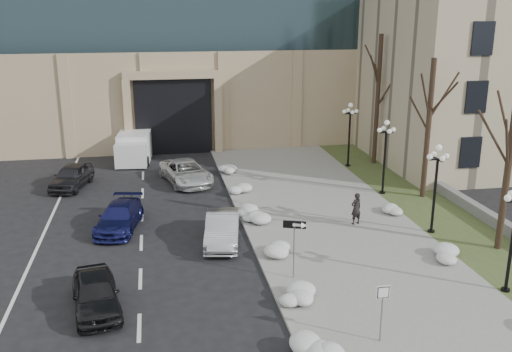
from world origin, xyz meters
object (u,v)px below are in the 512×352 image
(car_b, at_px, (222,229))
(car_c, at_px, (119,217))
(box_truck, at_px, (135,145))
(car_d, at_px, (186,172))
(lamppost_c, at_px, (385,147))
(car_e, at_px, (72,176))
(lamppost_d, at_px, (350,126))
(keep_sign, at_px, (382,302))
(one_way_sign, at_px, (298,232))
(lamppost_b, at_px, (436,177))
(car_a, at_px, (96,293))
(pedestrian, at_px, (356,209))

(car_b, bearing_deg, car_c, 160.96)
(car_b, bearing_deg, box_truck, 113.90)
(car_d, xyz_separation_m, lamppost_c, (11.92, -4.78, 2.33))
(car_e, relative_size, lamppost_d, 0.94)
(car_b, height_order, keep_sign, keep_sign)
(car_b, relative_size, one_way_sign, 1.69)
(keep_sign, distance_m, lamppost_b, 11.26)
(car_d, bearing_deg, car_a, -119.88)
(box_truck, relative_size, lamppost_c, 1.45)
(box_truck, height_order, one_way_sign, one_way_sign)
(box_truck, distance_m, keep_sign, 28.89)
(lamppost_b, bearing_deg, keep_sign, -125.69)
(car_c, height_order, car_d, car_d)
(car_d, relative_size, lamppost_c, 1.13)
(keep_sign, bearing_deg, lamppost_b, 54.80)
(car_e, bearing_deg, car_a, -66.00)
(car_e, relative_size, lamppost_b, 0.94)
(pedestrian, bearing_deg, box_truck, -72.22)
(pedestrian, bearing_deg, car_a, 9.54)
(pedestrian, bearing_deg, lamppost_c, -144.05)
(car_a, distance_m, car_e, 16.71)
(car_c, xyz_separation_m, lamppost_b, (15.92, -3.56, 2.40))
(car_c, relative_size, lamppost_c, 0.98)
(car_c, xyz_separation_m, box_truck, (0.57, 14.86, 0.35))
(box_truck, bearing_deg, pedestrian, -49.22)
(car_d, bearing_deg, car_b, -98.21)
(car_c, height_order, lamppost_d, lamppost_d)
(lamppost_c, bearing_deg, car_e, 165.27)
(one_way_sign, bearing_deg, box_truck, 127.45)
(car_b, distance_m, lamppost_c, 12.44)
(car_e, xyz_separation_m, box_truck, (3.94, 6.86, 0.27))
(car_c, xyz_separation_m, lamppost_c, (15.92, 2.94, 2.40))
(car_c, bearing_deg, box_truck, 99.04)
(car_a, height_order, lamppost_b, lamppost_b)
(lamppost_b, relative_size, lamppost_d, 1.00)
(car_c, xyz_separation_m, car_e, (-3.38, 8.01, 0.08))
(keep_sign, height_order, lamppost_c, lamppost_c)
(one_way_sign, distance_m, lamppost_d, 18.75)
(car_d, xyz_separation_m, box_truck, (-3.43, 7.15, 0.28))
(car_b, height_order, box_truck, box_truck)
(box_truck, bearing_deg, keep_sign, -66.85)
(car_a, bearing_deg, pedestrian, 17.89)
(car_b, relative_size, lamppost_d, 0.96)
(car_e, bearing_deg, lamppost_c, -0.64)
(pedestrian, relative_size, box_truck, 0.25)
(car_b, distance_m, box_truck, 18.22)
(car_b, xyz_separation_m, box_truck, (-4.56, 17.64, 0.28))
(lamppost_b, xyz_separation_m, lamppost_d, (0.00, 13.00, 0.00))
(box_truck, height_order, lamppost_c, lamppost_c)
(one_way_sign, height_order, keep_sign, one_way_sign)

